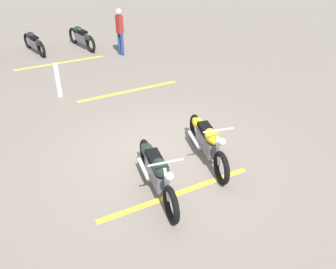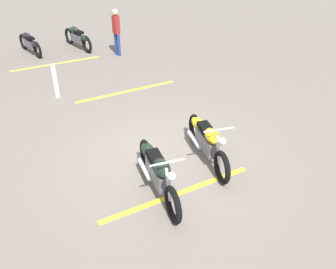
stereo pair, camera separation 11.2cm
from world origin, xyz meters
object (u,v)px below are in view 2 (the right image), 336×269
(motorcycle_row_left, at_px, (30,43))
(motorcycle_bright_foreground, at_px, (207,140))
(motorcycle_dark_foreground, at_px, (157,171))
(bystander_near_row, at_px, (116,30))
(motorcycle_row_far_left, at_px, (78,38))
(bollard_post, at_px, (55,81))

(motorcycle_row_left, bearing_deg, motorcycle_bright_foreground, -179.25)
(motorcycle_dark_foreground, distance_m, motorcycle_row_left, 9.60)
(bystander_near_row, bearing_deg, motorcycle_bright_foreground, 67.96)
(motorcycle_row_far_left, height_order, motorcycle_row_left, motorcycle_row_far_left)
(motorcycle_row_far_left, xyz_separation_m, bystander_near_row, (-1.57, -0.94, 0.51))
(bollard_post, bearing_deg, bystander_near_row, -52.37)
(motorcycle_bright_foreground, bearing_deg, bollard_post, -143.63)
(motorcycle_bright_foreground, xyz_separation_m, motorcycle_row_left, (9.24, 1.22, -0.05))
(motorcycle_row_far_left, height_order, bystander_near_row, bystander_near_row)
(motorcycle_bright_foreground, height_order, motorcycle_row_far_left, motorcycle_bright_foreground)
(motorcycle_dark_foreground, relative_size, bystander_near_row, 1.28)
(motorcycle_row_far_left, bearing_deg, motorcycle_row_left, 71.86)
(motorcycle_row_far_left, relative_size, motorcycle_row_left, 1.08)
(motorcycle_bright_foreground, bearing_deg, motorcycle_dark_foreground, -58.90)
(motorcycle_row_far_left, xyz_separation_m, bollard_post, (-4.02, 2.22, 0.05))
(motorcycle_bright_foreground, height_order, bollard_post, motorcycle_bright_foreground)
(motorcycle_dark_foreground, bearing_deg, motorcycle_bright_foreground, 117.04)
(bystander_near_row, height_order, bollard_post, bystander_near_row)
(motorcycle_bright_foreground, relative_size, bollard_post, 2.19)
(bollard_post, bearing_deg, motorcycle_row_left, -5.77)
(bystander_near_row, bearing_deg, motorcycle_row_left, -45.97)
(motorcycle_row_left, bearing_deg, motorcycle_dark_foreground, 171.88)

